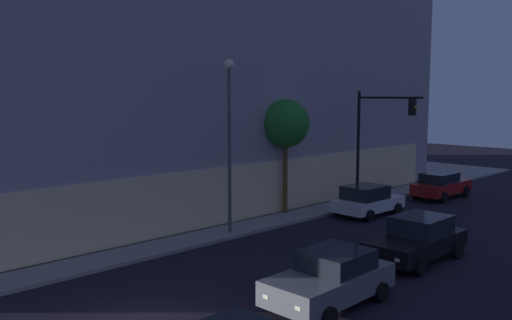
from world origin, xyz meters
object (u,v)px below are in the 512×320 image
sidewalk_tree (286,124)px  car_black (417,239)px  modern_building (124,33)px  car_red (441,185)px  car_grey (331,278)px  car_white (367,200)px  traffic_light_far_corner (377,129)px  street_lamp_sidewalk (229,125)px

sidewalk_tree → car_black: sidewalk_tree is taller
modern_building → car_red: (12.29, -16.47, -9.65)m
car_red → car_grey: bearing=-162.3°
sidewalk_tree → car_white: size_ratio=1.47×
sidewalk_tree → traffic_light_far_corner: bearing=-21.7°
street_lamp_sidewalk → sidewalk_tree: 5.05m
sidewalk_tree → modern_building: bearing=97.7°
traffic_light_far_corner → car_black: traffic_light_far_corner is taller
car_red → car_white: bearing=176.9°
modern_building → car_grey: 25.25m
sidewalk_tree → car_white: sidewalk_tree is taller
sidewalk_tree → car_red: 11.80m
car_grey → car_white: bearing=29.4°
car_black → traffic_light_far_corner: bearing=42.5°
car_black → sidewalk_tree: bearing=76.3°
traffic_light_far_corner → sidewalk_tree: (-5.31, 2.11, 0.40)m
traffic_light_far_corner → car_grey: bearing=-151.5°
car_white → car_red: car_white is taller
street_lamp_sidewalk → car_grey: 9.86m
car_white → car_black: bearing=-131.9°
traffic_light_far_corner → car_red: 6.51m
traffic_light_far_corner → car_black: bearing=-137.5°
car_black → car_red: bearing=23.5°
modern_building → car_red: 22.70m
modern_building → street_lamp_sidewalk: (-3.17, -14.13, -5.42)m
traffic_light_far_corner → sidewalk_tree: size_ratio=1.07×
modern_building → car_red: bearing=-53.3°
car_grey → car_white: 12.94m
car_white → modern_building: bearing=106.9°
traffic_light_far_corner → car_red: (5.22, -1.36, -3.63)m
car_red → car_black: bearing=-156.5°
street_lamp_sidewalk → traffic_light_far_corner: bearing=-5.5°
modern_building → car_red: size_ratio=7.57×
car_white → sidewalk_tree: bearing=135.5°
modern_building → car_grey: modern_building is taller
street_lamp_sidewalk → sidewalk_tree: (4.92, 1.13, -0.20)m
street_lamp_sidewalk → car_white: 9.30m
car_white → street_lamp_sidewalk: bearing=166.4°
car_grey → car_red: 19.61m
street_lamp_sidewalk → car_red: size_ratio=1.67×
modern_building → car_white: bearing=-73.1°
street_lamp_sidewalk → car_white: size_ratio=1.90×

